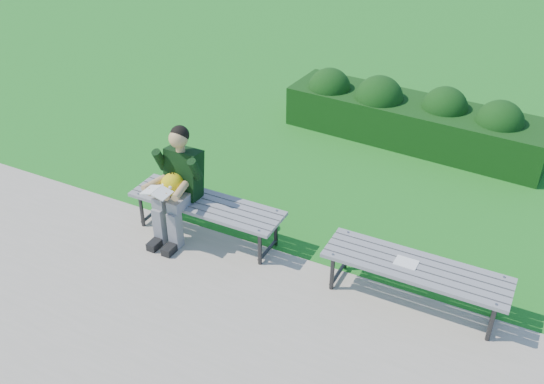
{
  "coord_description": "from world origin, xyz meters",
  "views": [
    {
      "loc": [
        2.56,
        -4.79,
        4.18
      ],
      "look_at": [
        0.14,
        -0.08,
        0.83
      ],
      "focal_mm": 40.0,
      "sensor_mm": 36.0,
      "label": 1
    }
  ],
  "objects_px": {
    "seated_boy": "(177,181)",
    "paper_sheet": "(406,263)",
    "bench_left": "(206,206)",
    "hedge": "(412,116)",
    "bench_right": "(416,270)"
  },
  "relations": [
    {
      "from": "seated_boy",
      "to": "paper_sheet",
      "type": "height_order",
      "value": "seated_boy"
    },
    {
      "from": "paper_sheet",
      "to": "bench_left",
      "type": "bearing_deg",
      "value": 179.5
    },
    {
      "from": "hedge",
      "to": "bench_right",
      "type": "relative_size",
      "value": 2.12
    },
    {
      "from": "hedge",
      "to": "bench_left",
      "type": "relative_size",
      "value": 2.12
    },
    {
      "from": "bench_right",
      "to": "paper_sheet",
      "type": "relative_size",
      "value": 8.06
    },
    {
      "from": "hedge",
      "to": "bench_left",
      "type": "height_order",
      "value": "hedge"
    },
    {
      "from": "hedge",
      "to": "seated_boy",
      "type": "bearing_deg",
      "value": -115.58
    },
    {
      "from": "seated_boy",
      "to": "paper_sheet",
      "type": "distance_m",
      "value": 2.61
    },
    {
      "from": "hedge",
      "to": "paper_sheet",
      "type": "xyz_separation_m",
      "value": [
        0.92,
        -3.42,
        0.07
      ]
    },
    {
      "from": "bench_left",
      "to": "seated_boy",
      "type": "relative_size",
      "value": 1.37
    },
    {
      "from": "paper_sheet",
      "to": "bench_right",
      "type": "bearing_deg",
      "value": 0.0
    },
    {
      "from": "seated_boy",
      "to": "bench_right",
      "type": "bearing_deg",
      "value": 1.62
    },
    {
      "from": "bench_right",
      "to": "seated_boy",
      "type": "height_order",
      "value": "seated_boy"
    },
    {
      "from": "seated_boy",
      "to": "bench_left",
      "type": "bearing_deg",
      "value": 17.87
    },
    {
      "from": "bench_right",
      "to": "seated_boy",
      "type": "relative_size",
      "value": 1.37
    }
  ]
}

